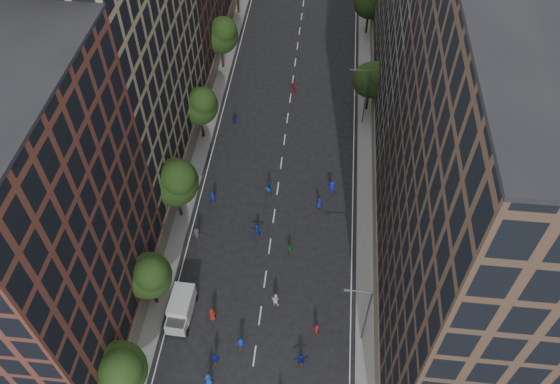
{
  "coord_description": "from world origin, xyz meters",
  "views": [
    {
      "loc": [
        4.9,
        -14.1,
        51.75
      ],
      "look_at": [
        0.52,
        29.16,
        2.0
      ],
      "focal_mm": 35.0,
      "sensor_mm": 36.0,
      "label": 1
    }
  ],
  "objects_px": {
    "streetlamp_near": "(365,313)",
    "cargo_van": "(181,308)",
    "skater_0": "(208,379)",
    "streetlamp_far": "(364,94)"
  },
  "relations": [
    {
      "from": "streetlamp_near",
      "to": "cargo_van",
      "type": "relative_size",
      "value": 1.8
    },
    {
      "from": "streetlamp_near",
      "to": "skater_0",
      "type": "xyz_separation_m",
      "value": [
        -14.34,
        -6.17,
        -4.25
      ]
    },
    {
      "from": "cargo_van",
      "to": "streetlamp_far",
      "type": "bearing_deg",
      "value": 62.14
    },
    {
      "from": "streetlamp_far",
      "to": "skater_0",
      "type": "distance_m",
      "value": 41.93
    },
    {
      "from": "cargo_van",
      "to": "skater_0",
      "type": "bearing_deg",
      "value": -56.93
    },
    {
      "from": "cargo_van",
      "to": "streetlamp_near",
      "type": "bearing_deg",
      "value": -0.31
    },
    {
      "from": "streetlamp_near",
      "to": "streetlamp_far",
      "type": "height_order",
      "value": "same"
    },
    {
      "from": "streetlamp_far",
      "to": "skater_0",
      "type": "xyz_separation_m",
      "value": [
        -14.34,
        -39.17,
        -4.25
      ]
    },
    {
      "from": "skater_0",
      "to": "cargo_van",
      "type": "bearing_deg",
      "value": -74.33
    },
    {
      "from": "streetlamp_near",
      "to": "skater_0",
      "type": "relative_size",
      "value": 4.95
    }
  ]
}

